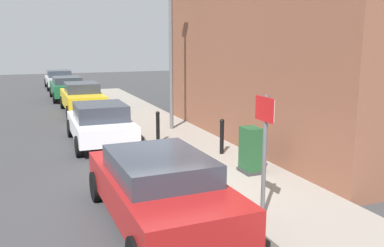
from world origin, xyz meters
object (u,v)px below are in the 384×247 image
object	(u,v)px
bollard_near_cabinet	(222,135)
bollard_far_kerb	(158,126)
car_red	(159,186)
car_green	(67,87)
utility_cabinet	(251,152)
car_white	(100,123)
street_sign	(264,139)
lamppost	(171,44)
car_yellow	(82,97)
car_silver	(59,79)

from	to	relation	value
bollard_near_cabinet	bollard_far_kerb	distance (m)	2.40
car_red	car_green	size ratio (longest dim) A/B	1.05
car_green	car_red	bearing A→B (deg)	179.61
utility_cabinet	bollard_near_cabinet	bearing A→B (deg)	86.92
car_white	street_sign	size ratio (longest dim) A/B	1.72
bollard_far_kerb	lamppost	distance (m)	3.45
utility_cabinet	car_white	bearing A→B (deg)	120.24
car_white	bollard_near_cabinet	size ratio (longest dim) A/B	3.81
car_green	bollard_near_cabinet	distance (m)	15.35
street_sign	car_green	bearing A→B (deg)	95.12
car_white	lamppost	size ratio (longest dim) A/B	0.69
car_yellow	car_white	bearing A→B (deg)	177.91
car_silver	utility_cabinet	distance (m)	23.54
car_yellow	bollard_near_cabinet	bearing A→B (deg)	-164.34
car_yellow	car_red	bearing A→B (deg)	178.81
car_white	utility_cabinet	size ratio (longest dim) A/B	3.44
utility_cabinet	street_sign	size ratio (longest dim) A/B	0.50
car_silver	street_sign	bearing A→B (deg)	-176.77
car_white	bollard_near_cabinet	world-z (taller)	car_white
car_green	street_sign	distance (m)	19.49
street_sign	bollard_near_cabinet	bearing A→B (deg)	73.70
street_sign	lamppost	world-z (taller)	lamppost
bollard_near_cabinet	street_sign	bearing A→B (deg)	-106.30
car_yellow	car_silver	world-z (taller)	car_yellow
car_white	lamppost	distance (m)	3.91
car_yellow	car_green	world-z (taller)	car_yellow
car_yellow	bollard_far_kerb	world-z (taller)	car_yellow
car_yellow	street_sign	distance (m)	14.22
car_silver	car_white	bearing A→B (deg)	179.40
lamppost	car_white	bearing A→B (deg)	-163.14
car_red	car_yellow	distance (m)	13.33
bollard_far_kerb	car_red	bearing A→B (deg)	-106.84
bollard_near_cabinet	lamppost	xyz separation A→B (m)	(-0.19, 3.96, 2.60)
bollard_far_kerb	lamppost	world-z (taller)	lamppost
car_white	car_silver	bearing A→B (deg)	0.53
bollard_far_kerb	street_sign	bearing A→B (deg)	-89.39
car_green	street_sign	size ratio (longest dim) A/B	1.82
car_red	utility_cabinet	bearing A→B (deg)	-61.21
car_white	bollard_far_kerb	size ratio (longest dim) A/B	3.81
bollard_far_kerb	car_green	bearing A→B (deg)	97.28
car_yellow	car_silver	bearing A→B (deg)	0.96
car_yellow	car_silver	xyz separation A→B (m)	(-0.23, 11.73, -0.05)
car_yellow	street_sign	xyz separation A→B (m)	(1.51, -14.11, 0.90)
bollard_near_cabinet	street_sign	size ratio (longest dim) A/B	0.45
car_red	car_white	bearing A→B (deg)	-1.49
car_white	lamppost	bearing A→B (deg)	-72.62
car_red	car_yellow	world-z (taller)	car_yellow
car_red	car_yellow	xyz separation A→B (m)	(0.24, 13.33, 0.03)
car_silver	bollard_far_kerb	world-z (taller)	car_silver
car_red	car_silver	xyz separation A→B (m)	(0.01, 25.06, -0.02)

